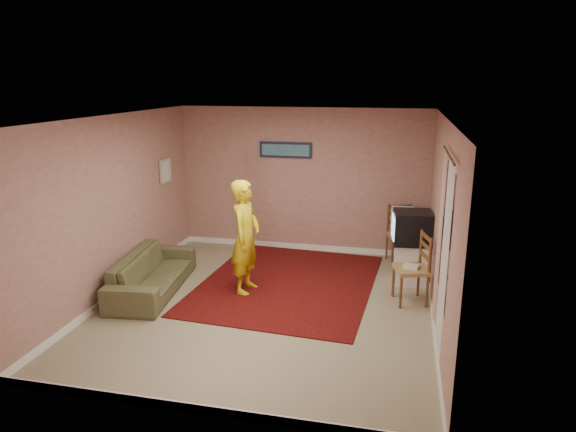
% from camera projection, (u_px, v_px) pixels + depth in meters
% --- Properties ---
extents(ground, '(5.00, 5.00, 0.00)m').
position_uv_depth(ground, '(268.00, 305.00, 7.22)').
color(ground, tan).
rests_on(ground, ground).
extents(wall_back, '(4.50, 0.02, 2.60)m').
position_uv_depth(wall_back, '(302.00, 181.00, 9.24)').
color(wall_back, tan).
rests_on(wall_back, ground).
extents(wall_front, '(4.50, 0.02, 2.60)m').
position_uv_depth(wall_front, '(194.00, 287.00, 4.53)').
color(wall_front, tan).
rests_on(wall_front, ground).
extents(wall_left, '(0.02, 5.00, 2.60)m').
position_uv_depth(wall_left, '(115.00, 207.00, 7.35)').
color(wall_left, tan).
rests_on(wall_left, ground).
extents(wall_right, '(0.02, 5.00, 2.60)m').
position_uv_depth(wall_right, '(441.00, 226.00, 6.41)').
color(wall_right, tan).
rests_on(wall_right, ground).
extents(ceiling, '(4.50, 5.00, 0.02)m').
position_uv_depth(ceiling, '(266.00, 117.00, 6.54)').
color(ceiling, silver).
rests_on(ceiling, wall_back).
extents(baseboard_back, '(4.50, 0.02, 0.10)m').
position_uv_depth(baseboard_back, '(302.00, 247.00, 9.55)').
color(baseboard_back, white).
rests_on(baseboard_back, ground).
extents(baseboard_front, '(4.50, 0.02, 0.10)m').
position_uv_depth(baseboard_front, '(201.00, 409.00, 4.86)').
color(baseboard_front, white).
rests_on(baseboard_front, ground).
extents(baseboard_left, '(0.02, 5.00, 0.10)m').
position_uv_depth(baseboard_left, '(123.00, 288.00, 7.68)').
color(baseboard_left, white).
rests_on(baseboard_left, ground).
extents(baseboard_right, '(0.02, 5.00, 0.10)m').
position_uv_depth(baseboard_right, '(432.00, 317.00, 6.74)').
color(baseboard_right, white).
rests_on(baseboard_right, ground).
extents(window, '(0.01, 1.10, 1.50)m').
position_uv_depth(window, '(446.00, 235.00, 5.52)').
color(window, black).
rests_on(window, wall_right).
extents(curtain_sheer, '(0.01, 0.75, 2.10)m').
position_uv_depth(curtain_sheer, '(444.00, 257.00, 5.44)').
color(curtain_sheer, silver).
rests_on(curtain_sheer, wall_right).
extents(curtain_floral, '(0.01, 0.35, 2.10)m').
position_uv_depth(curtain_floral, '(439.00, 238.00, 6.10)').
color(curtain_floral, beige).
rests_on(curtain_floral, wall_right).
extents(curtain_rod, '(0.02, 1.40, 0.02)m').
position_uv_depth(curtain_rod, '(449.00, 154.00, 5.31)').
color(curtain_rod, brown).
rests_on(curtain_rod, wall_right).
extents(picture_back, '(0.95, 0.04, 0.28)m').
position_uv_depth(picture_back, '(286.00, 150.00, 9.13)').
color(picture_back, '#151B3A').
rests_on(picture_back, wall_back).
extents(picture_left, '(0.04, 0.38, 0.42)m').
position_uv_depth(picture_left, '(166.00, 171.00, 8.79)').
color(picture_left, tan).
rests_on(picture_left, wall_left).
extents(area_rug, '(2.77, 3.37, 0.02)m').
position_uv_depth(area_rug, '(287.00, 283.00, 7.96)').
color(area_rug, black).
rests_on(area_rug, ground).
extents(tv_cabinet, '(0.51, 0.46, 0.64)m').
position_uv_depth(tv_cabinet, '(410.00, 263.00, 7.93)').
color(tv_cabinet, white).
rests_on(tv_cabinet, ground).
extents(crt_tv, '(0.63, 0.57, 0.50)m').
position_uv_depth(crt_tv, '(412.00, 227.00, 7.78)').
color(crt_tv, black).
rests_on(crt_tv, tv_cabinet).
extents(chair_a, '(0.55, 0.54, 0.54)m').
position_uv_depth(chair_a, '(402.00, 228.00, 8.76)').
color(chair_a, '#A18B4E').
rests_on(chair_a, ground).
extents(dvd_player, '(0.37, 0.28, 0.06)m').
position_uv_depth(dvd_player, '(401.00, 232.00, 8.78)').
color(dvd_player, '#B0B1B5').
rests_on(dvd_player, chair_a).
extents(blue_throw, '(0.38, 0.05, 0.40)m').
position_uv_depth(blue_throw, '(402.00, 218.00, 8.71)').
color(blue_throw, '#90C7EC').
rests_on(blue_throw, chair_a).
extents(chair_b, '(0.55, 0.56, 0.55)m').
position_uv_depth(chair_b, '(412.00, 261.00, 7.15)').
color(chair_b, '#A18B4E').
rests_on(chair_b, ground).
extents(game_console, '(0.24, 0.20, 0.04)m').
position_uv_depth(game_console, '(411.00, 266.00, 7.17)').
color(game_console, white).
rests_on(game_console, chair_b).
extents(sofa, '(0.99, 2.04, 0.57)m').
position_uv_depth(sofa, '(152.00, 273.00, 7.63)').
color(sofa, brown).
rests_on(sofa, ground).
extents(person, '(0.46, 0.65, 1.69)m').
position_uv_depth(person, '(246.00, 237.00, 7.48)').
color(person, yellow).
rests_on(person, ground).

